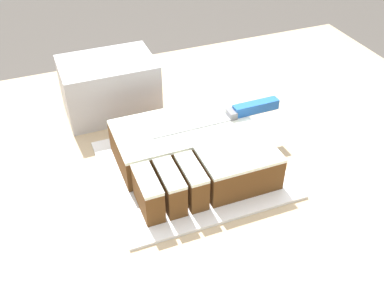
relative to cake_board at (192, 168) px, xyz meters
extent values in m
cube|color=tan|center=(0.01, -0.02, -0.46)|extent=(1.40, 1.10, 0.92)
cube|color=white|center=(0.00, 0.00, 0.00)|extent=(0.35, 0.32, 0.01)
cube|color=brown|center=(0.00, 0.05, 0.04)|extent=(0.28, 0.15, 0.07)
cube|color=white|center=(0.00, 0.05, 0.07)|extent=(0.28, 0.15, 0.01)
cube|color=brown|center=(0.07, -0.07, 0.04)|extent=(0.15, 0.10, 0.07)
cube|color=white|center=(0.07, -0.07, 0.07)|extent=(0.15, 0.10, 0.01)
cube|color=brown|center=(-0.12, -0.08, 0.04)|extent=(0.03, 0.09, 0.07)
cube|color=white|center=(-0.12, -0.08, 0.07)|extent=(0.03, 0.09, 0.01)
cube|color=brown|center=(-0.07, -0.08, 0.04)|extent=(0.03, 0.09, 0.07)
cube|color=white|center=(-0.07, -0.08, 0.07)|extent=(0.03, 0.09, 0.01)
cube|color=brown|center=(-0.03, -0.08, 0.04)|extent=(0.03, 0.09, 0.07)
cube|color=white|center=(-0.03, -0.08, 0.07)|extent=(0.03, 0.09, 0.01)
cube|color=silver|center=(0.02, 0.04, 0.08)|extent=(0.18, 0.03, 0.00)
cube|color=slate|center=(0.10, 0.04, 0.08)|extent=(0.02, 0.03, 0.02)
cube|color=#1E59B2|center=(0.16, 0.04, 0.09)|extent=(0.10, 0.02, 0.02)
cube|color=#B2B2B7|center=(-0.10, 0.28, 0.06)|extent=(0.22, 0.15, 0.13)
camera|label=1|loc=(-0.26, -0.65, 0.60)|focal=42.00mm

